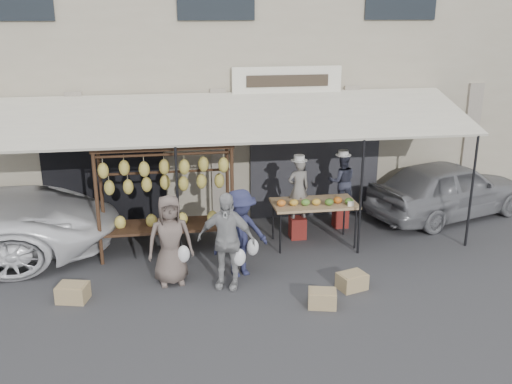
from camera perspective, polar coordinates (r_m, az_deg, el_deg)
ground_plane at (r=10.01m, az=-1.51°, el=-9.69°), size 90.00×90.00×0.00m
shophouse at (r=15.37m, az=-5.03°, el=14.13°), size 24.00×6.15×7.30m
awning at (r=11.33m, az=-3.16°, el=7.37°), size 10.00×2.35×2.92m
banana_rack at (r=11.03m, az=-9.11°, el=1.47°), size 2.60×0.90×2.24m
produce_table at (r=11.55m, az=5.88°, el=-1.22°), size 1.70×0.90×1.04m
vendor_left at (r=11.79m, az=4.27°, el=0.34°), size 0.50×0.36×1.27m
vendor_right at (r=12.53m, az=8.59°, el=1.06°), size 0.65×0.54×1.24m
customer_left at (r=10.02m, az=-8.58°, el=-4.77°), size 0.84×0.60×1.62m
customer_mid at (r=9.77m, az=-3.01°, el=-4.88°), size 1.09×0.72×1.71m
customer_right at (r=10.19m, az=-1.61°, el=-4.14°), size 1.19×0.90×1.62m
stool_left at (r=12.08m, az=4.17°, el=-3.57°), size 0.39×0.39×0.46m
stool_right at (r=12.80m, az=8.42°, el=-2.53°), size 0.36×0.36×0.43m
crate_near_a at (r=9.49m, az=6.64°, el=-10.54°), size 0.52×0.44×0.27m
crate_near_b at (r=10.11m, az=9.57°, el=-8.78°), size 0.55×0.48×0.28m
crate_far at (r=10.06m, az=-17.84°, el=-9.55°), size 0.56×0.47×0.29m
sedan at (r=13.88m, az=18.69°, el=0.34°), size 4.26×2.76×1.35m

